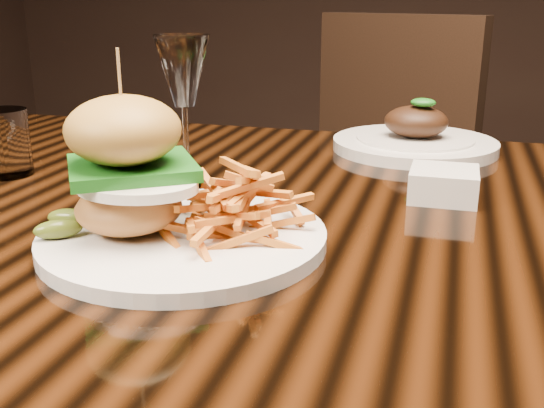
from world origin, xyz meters
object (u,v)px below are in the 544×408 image
(far_dish, at_px, (415,140))
(chair_far, at_px, (369,179))
(wine_glass, at_px, (183,76))
(dining_table, at_px, (326,267))
(burger_plate, at_px, (176,196))

(far_dish, bearing_deg, chair_far, 104.38)
(far_dish, bearing_deg, wine_glass, -134.63)
(far_dish, distance_m, chair_far, 0.61)
(dining_table, height_order, wine_glass, wine_glass)
(wine_glass, height_order, chair_far, chair_far)
(dining_table, distance_m, chair_far, 0.90)
(dining_table, xyz_separation_m, far_dish, (0.08, 0.34, 0.09))
(wine_glass, xyz_separation_m, chair_far, (0.14, 0.83, -0.36))
(far_dish, bearing_deg, dining_table, -102.90)
(dining_table, bearing_deg, far_dish, 77.10)
(burger_plate, xyz_separation_m, wine_glass, (-0.08, 0.21, 0.09))
(wine_glass, relative_size, far_dish, 0.73)
(burger_plate, height_order, wine_glass, same)
(burger_plate, bearing_deg, wine_glass, 88.41)
(dining_table, relative_size, wine_glass, 8.14)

